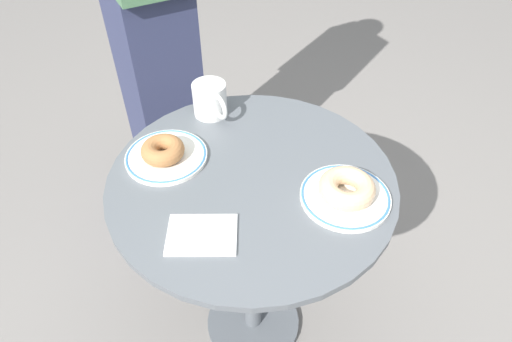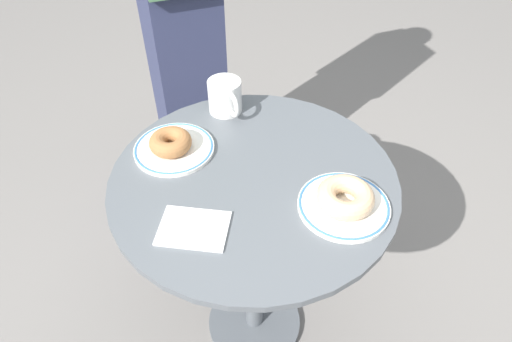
{
  "view_description": "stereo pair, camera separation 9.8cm",
  "coord_description": "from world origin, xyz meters",
  "px_view_note": "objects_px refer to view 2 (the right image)",
  "views": [
    {
      "loc": [
        0.15,
        -0.73,
        1.43
      ],
      "look_at": [
        0.02,
        -0.03,
        0.76
      ],
      "focal_mm": 30.91,
      "sensor_mm": 36.0,
      "label": 1
    },
    {
      "loc": [
        0.24,
        -0.7,
        1.43
      ],
      "look_at": [
        0.02,
        -0.03,
        0.76
      ],
      "focal_mm": 30.91,
      "sensor_mm": 36.0,
      "label": 2
    }
  ],
  "objects_px": {
    "plate_left": "(174,148)",
    "plate_right": "(344,205)",
    "cafe_table": "(254,229)",
    "person_figure": "(177,3)",
    "coffee_mug": "(225,97)",
    "donut_glazed": "(345,197)",
    "paper_napkin": "(194,228)",
    "donut_cinnamon": "(170,142)"
  },
  "relations": [
    {
      "from": "cafe_table",
      "to": "person_figure",
      "type": "relative_size",
      "value": 0.42
    },
    {
      "from": "coffee_mug",
      "to": "donut_cinnamon",
      "type": "bearing_deg",
      "value": -107.03
    },
    {
      "from": "plate_right",
      "to": "donut_glazed",
      "type": "height_order",
      "value": "donut_glazed"
    },
    {
      "from": "donut_cinnamon",
      "to": "coffee_mug",
      "type": "bearing_deg",
      "value": 72.97
    },
    {
      "from": "paper_napkin",
      "to": "person_figure",
      "type": "height_order",
      "value": "person_figure"
    },
    {
      "from": "donut_cinnamon",
      "to": "plate_right",
      "type": "bearing_deg",
      "value": -5.93
    },
    {
      "from": "plate_left",
      "to": "donut_cinnamon",
      "type": "bearing_deg",
      "value": -109.97
    },
    {
      "from": "donut_cinnamon",
      "to": "paper_napkin",
      "type": "bearing_deg",
      "value": -53.3
    },
    {
      "from": "coffee_mug",
      "to": "plate_right",
      "type": "bearing_deg",
      "value": -33.81
    },
    {
      "from": "donut_cinnamon",
      "to": "person_figure",
      "type": "xyz_separation_m",
      "value": [
        -0.23,
        0.52,
        0.11
      ]
    },
    {
      "from": "coffee_mug",
      "to": "cafe_table",
      "type": "bearing_deg",
      "value": -54.57
    },
    {
      "from": "plate_left",
      "to": "donut_glazed",
      "type": "height_order",
      "value": "donut_glazed"
    },
    {
      "from": "plate_right",
      "to": "donut_cinnamon",
      "type": "bearing_deg",
      "value": 174.07
    },
    {
      "from": "coffee_mug",
      "to": "person_figure",
      "type": "xyz_separation_m",
      "value": [
        -0.29,
        0.32,
        0.09
      ]
    },
    {
      "from": "cafe_table",
      "to": "coffee_mug",
      "type": "bearing_deg",
      "value": 125.43
    },
    {
      "from": "coffee_mug",
      "to": "person_figure",
      "type": "bearing_deg",
      "value": 132.36
    },
    {
      "from": "donut_cinnamon",
      "to": "coffee_mug",
      "type": "relative_size",
      "value": 0.94
    },
    {
      "from": "plate_right",
      "to": "paper_napkin",
      "type": "xyz_separation_m",
      "value": [
        -0.28,
        -0.16,
        -0.0
      ]
    },
    {
      "from": "cafe_table",
      "to": "plate_left",
      "type": "bearing_deg",
      "value": 173.98
    },
    {
      "from": "person_figure",
      "to": "plate_left",
      "type": "bearing_deg",
      "value": -66.03
    },
    {
      "from": "paper_napkin",
      "to": "person_figure",
      "type": "bearing_deg",
      "value": 117.54
    },
    {
      "from": "cafe_table",
      "to": "person_figure",
      "type": "height_order",
      "value": "person_figure"
    },
    {
      "from": "donut_glazed",
      "to": "cafe_table",
      "type": "bearing_deg",
      "value": 172.17
    },
    {
      "from": "donut_glazed",
      "to": "plate_right",
      "type": "bearing_deg",
      "value": -90.0
    },
    {
      "from": "plate_right",
      "to": "coffee_mug",
      "type": "height_order",
      "value": "coffee_mug"
    },
    {
      "from": "plate_right",
      "to": "coffee_mug",
      "type": "xyz_separation_m",
      "value": [
        -0.38,
        0.25,
        0.04
      ]
    },
    {
      "from": "plate_left",
      "to": "donut_glazed",
      "type": "xyz_separation_m",
      "value": [
        0.44,
        -0.05,
        0.03
      ]
    },
    {
      "from": "cafe_table",
      "to": "paper_napkin",
      "type": "xyz_separation_m",
      "value": [
        -0.07,
        -0.19,
        0.2
      ]
    },
    {
      "from": "cafe_table",
      "to": "donut_cinnamon",
      "type": "height_order",
      "value": "donut_cinnamon"
    },
    {
      "from": "plate_left",
      "to": "paper_napkin",
      "type": "distance_m",
      "value": 0.26
    },
    {
      "from": "cafe_table",
      "to": "plate_right",
      "type": "distance_m",
      "value": 0.3
    },
    {
      "from": "cafe_table",
      "to": "plate_right",
      "type": "height_order",
      "value": "plate_right"
    },
    {
      "from": "donut_glazed",
      "to": "person_figure",
      "type": "distance_m",
      "value": 0.88
    },
    {
      "from": "cafe_table",
      "to": "plate_left",
      "type": "height_order",
      "value": "plate_left"
    },
    {
      "from": "donut_glazed",
      "to": "donut_cinnamon",
      "type": "bearing_deg",
      "value": 174.07
    },
    {
      "from": "cafe_table",
      "to": "donut_cinnamon",
      "type": "bearing_deg",
      "value": 175.96
    },
    {
      "from": "plate_left",
      "to": "plate_right",
      "type": "bearing_deg",
      "value": -6.93
    },
    {
      "from": "plate_right",
      "to": "person_figure",
      "type": "distance_m",
      "value": 0.89
    },
    {
      "from": "plate_left",
      "to": "plate_right",
      "type": "xyz_separation_m",
      "value": [
        0.44,
        -0.05,
        0.0
      ]
    },
    {
      "from": "donut_glazed",
      "to": "paper_napkin",
      "type": "height_order",
      "value": "donut_glazed"
    },
    {
      "from": "plate_right",
      "to": "cafe_table",
      "type": "bearing_deg",
      "value": 172.17
    },
    {
      "from": "paper_napkin",
      "to": "person_figure",
      "type": "xyz_separation_m",
      "value": [
        -0.38,
        0.73,
        0.14
      ]
    }
  ]
}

